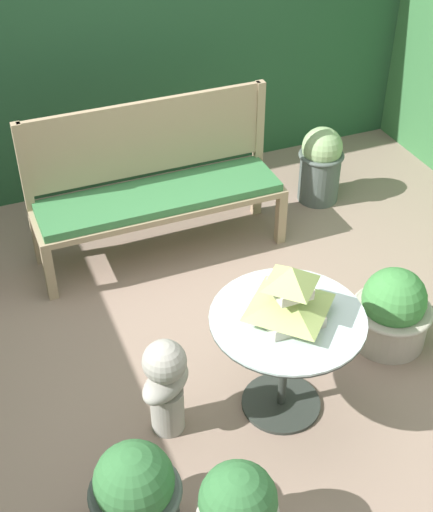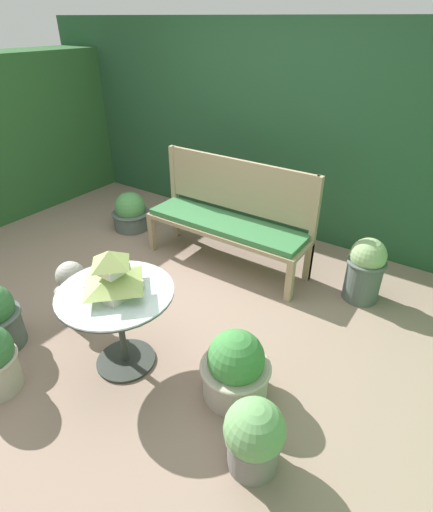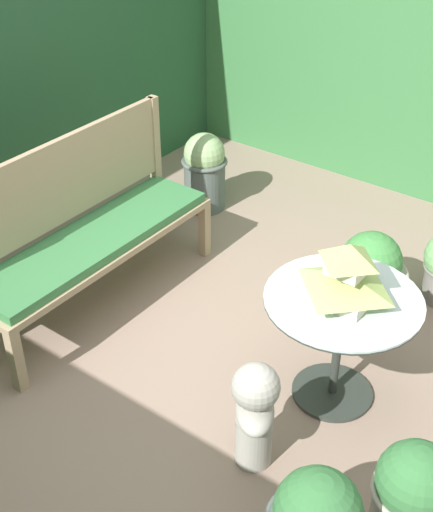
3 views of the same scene
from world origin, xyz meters
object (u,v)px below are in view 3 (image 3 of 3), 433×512
Objects in this scene: pagoda_birdhouse at (347,276)px; potted_plant_hedge_corner at (204,170)px; potted_plant_table_far at (413,494)px; potted_plant_table_near at (369,274)px; garden_bust at (255,410)px; garden_bench at (95,245)px; patio_table at (341,320)px.

potted_plant_hedge_corner is (1.15, 1.72, -0.45)m from pagoda_birdhouse.
potted_plant_table_near is at bearing 32.86° from potted_plant_table_far.
garden_bench is at bearing 36.20° from garden_bust.
potted_plant_table_far is (-0.54, -0.65, -0.24)m from patio_table.
potted_plant_table_near is (0.79, 0.21, -0.27)m from patio_table.
pagoda_birdhouse is 0.74m from garden_bust.
potted_plant_table_near is 1.55m from potted_plant_hedge_corner.
garden_bust is 1.17× the size of potted_plant_table_near.
potted_plant_table_near is (1.40, 0.12, -0.10)m from garden_bust.
pagoda_birdhouse is 0.98m from potted_plant_table_near.
pagoda_birdhouse is at bearing -165.12° from potted_plant_table_near.
potted_plant_hedge_corner reaches higher than garden_bench.
potted_plant_table_far is at bearing -121.23° from garden_bust.
garden_bust is at bearing -107.55° from garden_bench.
pagoda_birdhouse reaches higher than potted_plant_hedge_corner.
potted_plant_table_far is (-0.39, -2.17, -0.16)m from garden_bench.
pagoda_birdhouse is 0.98m from potted_plant_table_far.
garden_bench is 4.53× the size of pagoda_birdhouse.
pagoda_birdhouse is (0.00, -0.00, 0.26)m from patio_table.
garden_bench is at bearing 95.53° from patio_table.
garden_bench is 1.53m from patio_table.
pagoda_birdhouse is 0.63× the size of garden_bust.
patio_table reaches higher than garden_bust.
potted_plant_table_far is at bearing -100.16° from garden_bench.
potted_plant_hedge_corner is (1.15, 1.72, -0.19)m from patio_table.
garden_bust is (-0.60, 0.09, -0.17)m from patio_table.
potted_plant_table_far is at bearing -129.61° from patio_table.
patio_table is 0.88m from potted_plant_table_far.
patio_table is at bearing 116.57° from pagoda_birdhouse.
patio_table is 0.26m from pagoda_birdhouse.
patio_table is 1.55× the size of potted_plant_table_near.
garden_bust is at bearing 171.64° from patio_table.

